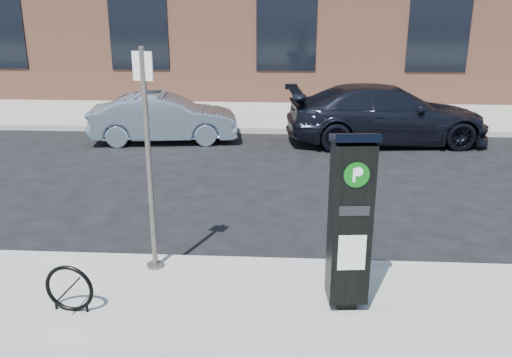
# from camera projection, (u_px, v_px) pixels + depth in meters

# --- Properties ---
(ground) EXTENTS (120.00, 120.00, 0.00)m
(ground) POSITION_uv_depth(u_px,v_px,m) (276.00, 269.00, 7.48)
(ground) COLOR black
(ground) RESTS_ON ground
(sidewalk_far) EXTENTS (60.00, 12.00, 0.15)m
(sidewalk_far) POSITION_uv_depth(u_px,v_px,m) (286.00, 95.00, 20.73)
(sidewalk_far) COLOR gray
(sidewalk_far) RESTS_ON ground
(curb_near) EXTENTS (60.00, 0.12, 0.16)m
(curb_near) POSITION_uv_depth(u_px,v_px,m) (276.00, 265.00, 7.44)
(curb_near) COLOR #9E9B93
(curb_near) RESTS_ON ground
(curb_far) EXTENTS (60.00, 0.12, 0.16)m
(curb_far) POSITION_uv_depth(u_px,v_px,m) (284.00, 131.00, 15.06)
(curb_far) COLOR #9E9B93
(curb_far) RESTS_ON ground
(parking_kiosk) EXTENTS (0.52, 0.47, 2.09)m
(parking_kiosk) POSITION_uv_depth(u_px,v_px,m) (350.00, 220.00, 6.00)
(parking_kiosk) COLOR black
(parking_kiosk) RESTS_ON sidewalk_near
(sign_pole) EXTENTS (0.25, 0.23, 2.87)m
(sign_pole) POSITION_uv_depth(u_px,v_px,m) (149.00, 164.00, 6.80)
(sign_pole) COLOR #5B5651
(sign_pole) RESTS_ON sidewalk_near
(bike_rack) EXTENTS (0.58, 0.10, 0.58)m
(bike_rack) POSITION_uv_depth(u_px,v_px,m) (69.00, 289.00, 6.12)
(bike_rack) COLOR black
(bike_rack) RESTS_ON sidewalk_near
(car_silver) EXTENTS (3.92, 1.81, 1.24)m
(car_silver) POSITION_uv_depth(u_px,v_px,m) (164.00, 118.00, 14.07)
(car_silver) COLOR #8A9DAF
(car_silver) RESTS_ON ground
(car_dark) EXTENTS (5.33, 2.62, 1.49)m
(car_dark) POSITION_uv_depth(u_px,v_px,m) (387.00, 114.00, 13.91)
(car_dark) COLOR black
(car_dark) RESTS_ON ground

